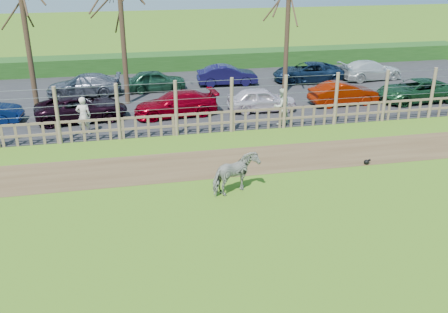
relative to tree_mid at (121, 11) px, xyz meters
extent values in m
plane|color=#689C2D|center=(2.00, -13.50, -4.87)|extent=(120.00, 120.00, 0.00)
cube|color=brown|center=(2.00, -9.00, -4.86)|extent=(34.00, 2.80, 0.01)
cube|color=#232326|center=(2.00, 1.00, -4.85)|extent=(44.00, 13.00, 0.04)
cube|color=#1E4716|center=(2.00, 8.00, -4.32)|extent=(46.00, 2.00, 1.10)
cube|color=brown|center=(2.00, -5.50, -4.42)|extent=(30.00, 0.06, 0.10)
cube|color=brown|center=(2.00, -5.50, -3.92)|extent=(30.00, 0.06, 0.10)
cylinder|color=brown|center=(-3.00, -5.50, -3.62)|extent=(0.16, 0.16, 2.50)
cylinder|color=brown|center=(-0.50, -5.50, -3.62)|extent=(0.16, 0.16, 2.50)
cylinder|color=brown|center=(2.00, -5.50, -3.62)|extent=(0.16, 0.16, 2.50)
cylinder|color=brown|center=(4.50, -5.50, -3.62)|extent=(0.16, 0.16, 2.50)
cylinder|color=brown|center=(7.00, -5.50, -3.62)|extent=(0.16, 0.16, 2.50)
cylinder|color=brown|center=(9.50, -5.50, -3.62)|extent=(0.16, 0.16, 2.50)
cylinder|color=brown|center=(12.00, -5.50, -3.62)|extent=(0.16, 0.16, 2.50)
cylinder|color=brown|center=(14.50, -5.50, -3.62)|extent=(0.16, 0.16, 2.50)
cylinder|color=gray|center=(2.00, -5.50, -3.62)|extent=(30.00, 0.02, 0.02)
cylinder|color=gray|center=(2.00, -5.50, -3.22)|extent=(30.00, 0.02, 0.02)
cylinder|color=gray|center=(2.00, -5.50, -2.82)|extent=(30.00, 0.02, 0.02)
cylinder|color=gray|center=(2.00, -5.50, -2.47)|extent=(30.00, 0.02, 0.02)
cylinder|color=#3D2B1E|center=(-4.50, -1.00, -1.12)|extent=(0.26, 0.26, 7.50)
cylinder|color=#3D2B1E|center=(0.00, 0.00, -1.62)|extent=(0.26, 0.26, 6.50)
cylinder|color=#3D2B1E|center=(9.00, 0.50, -1.37)|extent=(0.26, 0.26, 7.00)
imported|color=gray|center=(3.26, -11.65, -4.17)|extent=(1.82, 1.42, 1.40)
imported|color=beige|center=(-2.01, -4.63, -3.96)|extent=(0.65, 0.45, 1.72)
imported|color=silver|center=(6.99, -5.05, -3.96)|extent=(1.00, 0.88, 1.72)
sphere|color=black|center=(8.76, -10.30, -4.77)|extent=(0.20, 0.20, 0.20)
sphere|color=black|center=(8.88, -10.30, -4.70)|extent=(0.10, 0.10, 0.10)
imported|color=black|center=(-2.24, -2.51, -4.23)|extent=(4.50, 2.42, 1.20)
imported|color=maroon|center=(2.29, -2.71, -4.23)|extent=(4.29, 2.11, 1.20)
imported|color=white|center=(6.67, -2.81, -4.23)|extent=(3.58, 1.57, 1.20)
imported|color=#861702|center=(11.26, -2.56, -4.23)|extent=(3.71, 1.49, 1.20)
imported|color=#184223|center=(15.35, -2.82, -4.23)|extent=(4.40, 2.19, 1.20)
imported|color=slate|center=(-2.35, 2.11, -4.23)|extent=(4.26, 2.03, 1.20)
imported|color=#1E4A31|center=(1.69, 2.37, -4.23)|extent=(3.63, 1.73, 1.20)
imported|color=#151241|center=(6.09, 2.83, -4.23)|extent=(3.69, 1.43, 1.20)
imported|color=#11223C|center=(11.19, 2.59, -4.23)|extent=(4.50, 2.42, 1.20)
imported|color=white|center=(15.32, 2.34, -4.23)|extent=(4.30, 2.13, 1.20)
camera|label=1|loc=(-0.24, -26.50, 2.75)|focal=40.00mm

